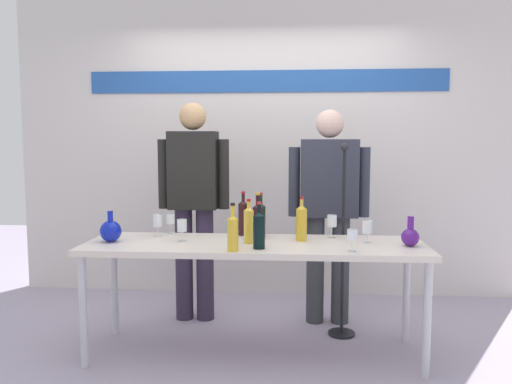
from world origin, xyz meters
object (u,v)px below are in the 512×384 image
(wine_bottle_2, at_px, (261,218))
(decanter_blue_right, at_px, (410,236))
(wine_glass_right_2, at_px, (332,221))
(wine_glass_left_1, at_px, (158,221))
(wine_glass_left_2, at_px, (171,219))
(wine_bottle_4, at_px, (233,231))
(wine_bottle_5, at_px, (249,224))
(display_table, at_px, (254,252))
(decanter_blue_left, at_px, (111,231))
(microphone_stand, at_px, (342,273))
(wine_bottle_0, at_px, (259,229))
(wine_glass_right_1, at_px, (352,235))
(wine_glass_right_0, at_px, (367,227))
(wine_bottle_1, at_px, (243,217))
(wine_bottle_3, at_px, (258,220))
(presenter_right, at_px, (329,201))
(wine_glass_left_0, at_px, (182,226))
(presenter_left, at_px, (194,198))

(wine_bottle_2, bearing_deg, decanter_blue_right, -16.25)
(wine_glass_right_2, bearing_deg, wine_glass_left_1, -177.81)
(wine_glass_left_1, height_order, wine_glass_left_2, wine_glass_left_1)
(wine_bottle_4, distance_m, wine_bottle_5, 0.26)
(wine_glass_left_2, bearing_deg, display_table, -23.04)
(decanter_blue_left, xyz_separation_m, wine_glass_right_2, (1.50, 0.24, 0.04))
(wine_glass_left_2, relative_size, microphone_stand, 0.11)
(wine_bottle_0, bearing_deg, wine_glass_right_1, -4.54)
(microphone_stand, bearing_deg, wine_glass_right_0, -69.52)
(display_table, bearing_deg, wine_glass_right_0, 3.82)
(display_table, distance_m, wine_bottle_1, 0.35)
(decanter_blue_left, relative_size, wine_bottle_0, 0.71)
(decanter_blue_right, relative_size, wine_bottle_3, 0.60)
(presenter_right, height_order, microphone_stand, presenter_right)
(wine_bottle_0, relative_size, wine_bottle_2, 0.95)
(microphone_stand, bearing_deg, presenter_right, 108.82)
(wine_bottle_4, distance_m, wine_glass_right_0, 0.92)
(display_table, height_order, wine_bottle_2, wine_bottle_2)
(decanter_blue_right, height_order, wine_glass_right_2, decanter_blue_right)
(wine_glass_left_0, bearing_deg, microphone_stand, 18.58)
(display_table, relative_size, wine_glass_right_0, 14.95)
(display_table, height_order, wine_glass_right_2, wine_glass_right_2)
(presenter_right, height_order, wine_glass_left_0, presenter_right)
(wine_glass_right_0, bearing_deg, decanter_blue_left, -177.08)
(wine_bottle_3, distance_m, wine_glass_left_0, 0.52)
(wine_glass_left_0, height_order, wine_glass_right_0, same)
(display_table, xyz_separation_m, wine_bottle_2, (0.03, 0.25, 0.19))
(decanter_blue_right, bearing_deg, wine_glass_left_2, 169.43)
(wine_bottle_1, relative_size, wine_glass_left_1, 1.98)
(wine_bottle_0, bearing_deg, wine_bottle_2, 92.29)
(presenter_left, relative_size, wine_bottle_4, 5.83)
(display_table, relative_size, wine_bottle_4, 7.56)
(decanter_blue_left, bearing_deg, wine_glass_right_0, 2.92)
(wine_bottle_0, xyz_separation_m, wine_bottle_2, (-0.02, 0.43, 0.00))
(display_table, xyz_separation_m, wine_glass_left_1, (-0.70, 0.16, 0.18))
(wine_bottle_4, bearing_deg, wine_glass_right_2, 36.48)
(wine_bottle_5, distance_m, microphone_stand, 0.89)
(wine_glass_left_0, xyz_separation_m, wine_glass_left_2, (-0.14, 0.26, 0.00))
(wine_bottle_3, bearing_deg, wine_glass_left_0, -165.35)
(presenter_left, distance_m, wine_glass_left_1, 0.53)
(display_table, relative_size, wine_glass_right_2, 13.86)
(wine_bottle_5, bearing_deg, display_table, 29.94)
(wine_glass_left_0, relative_size, wine_glass_right_2, 0.93)
(wine_glass_right_1, bearing_deg, wine_glass_left_1, 163.63)
(wine_glass_right_0, xyz_separation_m, microphone_stand, (-0.12, 0.33, -0.40))
(wine_bottle_4, bearing_deg, presenter_right, 54.72)
(presenter_left, relative_size, wine_bottle_2, 5.59)
(wine_bottle_4, xyz_separation_m, wine_glass_right_1, (0.73, 0.04, -0.02))
(presenter_right, bearing_deg, display_table, -129.54)
(presenter_left, relative_size, wine_glass_left_2, 11.56)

